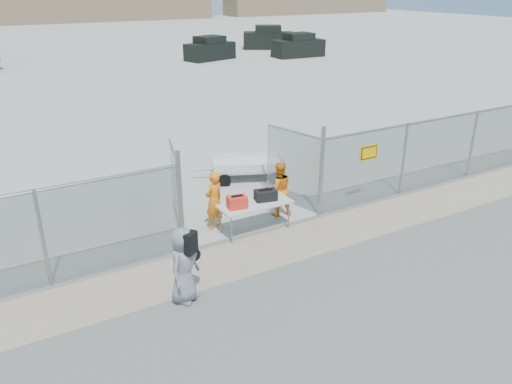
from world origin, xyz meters
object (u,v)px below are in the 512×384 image
security_worker_left (214,201)px  visitor (184,265)px  security_worker_right (279,189)px  folding_table (255,217)px  utility_trailer (248,167)px

security_worker_left → visitor: 3.18m
security_worker_right → folding_table: bearing=42.2°
folding_table → security_worker_left: size_ratio=1.19×
security_worker_left → security_worker_right: bearing=157.1°
folding_table → security_worker_left: 1.13m
folding_table → security_worker_left: (-0.83, 0.66, 0.38)m
security_worker_left → utility_trailer: size_ratio=0.53×
security_worker_left → folding_table: bearing=122.4°
folding_table → utility_trailer: bearing=63.5°
folding_table → utility_trailer: folding_table is taller
security_worker_left → utility_trailer: 3.73m
security_worker_left → security_worker_right: 1.88m
folding_table → security_worker_left: bearing=141.2°
folding_table → utility_trailer: size_ratio=0.63×
security_worker_right → utility_trailer: 2.95m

